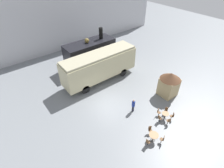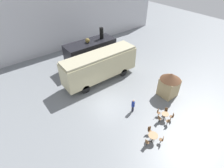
# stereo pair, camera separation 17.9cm
# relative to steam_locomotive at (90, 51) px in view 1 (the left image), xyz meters

# --- Properties ---
(ground_plane) EXTENTS (80.00, 80.00, 0.00)m
(ground_plane) POSITION_rel_steam_locomotive_xyz_m (-3.22, -8.39, -2.18)
(ground_plane) COLOR gray
(backdrop_wall) EXTENTS (44.00, 0.15, 9.00)m
(backdrop_wall) POSITION_rel_steam_locomotive_xyz_m (-3.22, 7.08, 2.32)
(backdrop_wall) COLOR silver
(backdrop_wall) RESTS_ON ground_plane
(steam_locomotive) EXTENTS (7.23, 2.68, 5.11)m
(steam_locomotive) POSITION_rel_steam_locomotive_xyz_m (0.00, 0.00, 0.00)
(steam_locomotive) COLOR black
(steam_locomotive) RESTS_ON ground_plane
(passenger_coach_vintage) EXTENTS (9.80, 2.62, 3.80)m
(passenger_coach_vintage) POSITION_rel_steam_locomotive_xyz_m (-1.12, -4.00, 0.04)
(passenger_coach_vintage) COLOR beige
(passenger_coach_vintage) RESTS_ON ground_plane
(cafe_table_near) EXTENTS (0.86, 0.86, 0.76)m
(cafe_table_near) POSITION_rel_steam_locomotive_xyz_m (-2.75, -14.56, -1.58)
(cafe_table_near) COLOR black
(cafe_table_near) RESTS_ON ground_plane
(cafe_table_mid) EXTENTS (0.71, 0.71, 0.76)m
(cafe_table_mid) POSITION_rel_steam_locomotive_xyz_m (0.10, -13.58, -1.63)
(cafe_table_mid) COLOR black
(cafe_table_mid) RESTS_ON ground_plane
(cafe_chair_0) EXTENTS (0.40, 0.40, 0.87)m
(cafe_chair_0) POSITION_rel_steam_locomotive_xyz_m (-2.29, -15.22, -1.67)
(cafe_chair_0) COLOR black
(cafe_chair_0) RESTS_ON ground_plane
(cafe_chair_1) EXTENTS (0.38, 0.40, 0.87)m
(cafe_chair_1) POSITION_rel_steam_locomotive_xyz_m (-2.40, -13.84, -1.67)
(cafe_chair_1) COLOR black
(cafe_chair_1) RESTS_ON ground_plane
(cafe_chair_2) EXTENTS (0.36, 0.36, 0.87)m
(cafe_chair_2) POSITION_rel_steam_locomotive_xyz_m (-3.54, -14.62, -1.67)
(cafe_chair_2) COLOR black
(cafe_chair_2) RESTS_ON ground_plane
(cafe_chair_3) EXTENTS (0.40, 0.40, 0.87)m
(cafe_chair_3) POSITION_rel_steam_locomotive_xyz_m (0.64, -14.08, -1.67)
(cafe_chair_3) COLOR black
(cafe_chair_3) RESTS_ON ground_plane
(cafe_chair_4) EXTENTS (0.40, 0.39, 0.87)m
(cafe_chair_4) POSITION_rel_steam_locomotive_xyz_m (0.73, -13.22, -1.67)
(cafe_chair_4) COLOR black
(cafe_chair_4) RESTS_ON ground_plane
(cafe_chair_5) EXTENTS (0.36, 0.38, 0.87)m
(cafe_chair_5) POSITION_rel_steam_locomotive_xyz_m (-0.05, -12.87, -1.67)
(cafe_chair_5) COLOR black
(cafe_chair_5) RESTS_ON ground_plane
(cafe_chair_6) EXTENTS (0.37, 0.36, 0.87)m
(cafe_chair_6) POSITION_rel_steam_locomotive_xyz_m (-0.63, -13.50, -1.67)
(cafe_chair_6) COLOR black
(cafe_chair_6) RESTS_ON ground_plane
(cafe_chair_7) EXTENTS (0.38, 0.40, 0.87)m
(cafe_chair_7) POSITION_rel_steam_locomotive_xyz_m (-0.20, -14.25, -1.67)
(cafe_chair_7) COLOR black
(cafe_chair_7) RESTS_ON ground_plane
(visitor_person) EXTENTS (0.34, 0.34, 1.58)m
(visitor_person) POSITION_rel_steam_locomotive_xyz_m (-1.68, -10.81, -1.33)
(visitor_person) COLOR #262633
(visitor_person) RESTS_ON ground_plane
(ticket_kiosk) EXTENTS (2.34, 2.34, 3.00)m
(ticket_kiosk) POSITION_rel_steam_locomotive_xyz_m (3.36, -11.32, -0.51)
(ticket_kiosk) COLOR tan
(ticket_kiosk) RESTS_ON ground_plane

